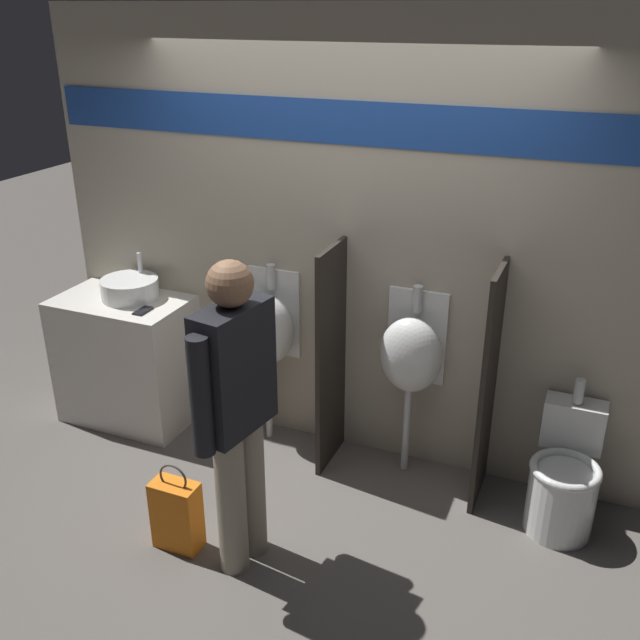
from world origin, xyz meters
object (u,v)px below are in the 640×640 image
object	(u,v)px
sink_basin	(130,288)
shopping_bag	(177,514)
urinal_far	(411,354)
urinal_near_counter	(267,328)
cell_phone	(143,311)
toilet	(564,481)
person_in_vest	(236,407)

from	to	relation	value
sink_basin	shopping_bag	bearing A→B (deg)	-47.07
urinal_far	shopping_bag	bearing A→B (deg)	-128.41
urinal_near_counter	shopping_bag	bearing A→B (deg)	-88.66
urinal_near_counter	cell_phone	bearing A→B (deg)	-160.97
sink_basin	urinal_near_counter	xyz separation A→B (m)	(0.96, 0.09, -0.16)
sink_basin	cell_phone	world-z (taller)	sink_basin
toilet	shopping_bag	distance (m)	2.11
urinal_near_counter	urinal_far	size ratio (longest dim) A/B	1.00
urinal_near_counter	person_in_vest	world-z (taller)	person_in_vest
person_in_vest	sink_basin	bearing A→B (deg)	62.84
urinal_far	shopping_bag	distance (m)	1.59
sink_basin	person_in_vest	distance (m)	1.69
sink_basin	urinal_far	distance (m)	1.92
cell_phone	toilet	xyz separation A→B (m)	(2.65, 0.08, -0.61)
urinal_far	shopping_bag	size ratio (longest dim) A/B	2.31
sink_basin	toilet	xyz separation A→B (m)	(2.86, -0.09, -0.67)
toilet	person_in_vest	distance (m)	1.87
sink_basin	cell_phone	size ratio (longest dim) A/B	2.71
urinal_near_counter	toilet	size ratio (longest dim) A/B	1.47
cell_phone	shopping_bag	bearing A→B (deg)	-49.25
sink_basin	toilet	distance (m)	2.94
sink_basin	cell_phone	bearing A→B (deg)	-37.44
person_in_vest	shopping_bag	size ratio (longest dim) A/B	3.18
sink_basin	person_in_vest	xyz separation A→B (m)	(1.36, -1.01, -0.04)
cell_phone	urinal_far	xyz separation A→B (m)	(1.70, 0.26, -0.10)
cell_phone	person_in_vest	world-z (taller)	person_in_vest
sink_basin	toilet	size ratio (longest dim) A/B	0.46
toilet	shopping_bag	world-z (taller)	toilet
sink_basin	urinal_near_counter	size ratio (longest dim) A/B	0.32
cell_phone	toilet	world-z (taller)	cell_phone
toilet	urinal_far	bearing A→B (deg)	169.15
cell_phone	urinal_near_counter	xyz separation A→B (m)	(0.75, 0.26, -0.10)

